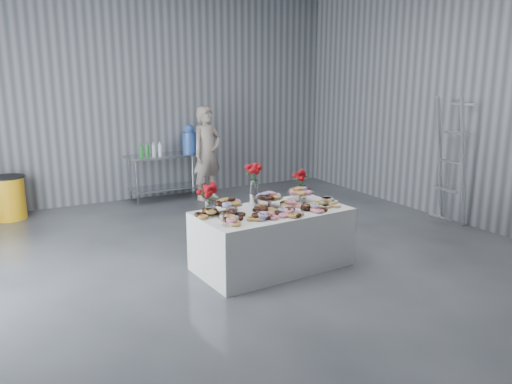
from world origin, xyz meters
The scene contains 17 objects.
ground centered at (0.00, 0.00, 0.00)m, with size 9.00×9.00×0.00m, color #36393E.
room_walls centered at (-0.27, 0.07, 2.64)m, with size 8.04×9.04×4.02m.
display_table centered at (0.26, 0.08, 0.38)m, with size 1.90×1.00×0.75m, color silver.
prep_table centered at (0.23, 4.10, 0.62)m, with size 1.50×0.60×0.90m.
donut_mounds centered at (0.26, 0.03, 0.80)m, with size 1.80×0.80×0.09m, color gold, non-canonical shape.
cake_stand_left centered at (-0.30, 0.19, 0.89)m, with size 0.36×0.36×0.17m.
cake_stand_mid centered at (0.30, 0.23, 0.89)m, with size 0.36×0.36×0.17m.
cake_stand_right centered at (0.80, 0.26, 0.89)m, with size 0.36×0.36×0.17m.
danish_pile centered at (1.02, -0.02, 0.81)m, with size 0.48×0.48×0.11m, color white, non-canonical shape.
bouquet_left centered at (-0.51, 0.28, 1.05)m, with size 0.26×0.26×0.42m.
bouquet_right centered at (0.94, 0.42, 1.05)m, with size 0.26×0.26×0.42m.
bouquet_center centered at (0.19, 0.42, 1.13)m, with size 0.26×0.26×0.57m.
water_jug centered at (0.73, 4.10, 1.15)m, with size 0.28×0.28×0.55m.
drink_bottles centered at (-0.09, 4.00, 1.04)m, with size 0.54×0.08×0.27m, color #268C33, non-canonical shape.
person centered at (0.97, 3.79, 0.91)m, with size 0.66×0.44×1.82m, color #CC8C93.
trash_barrel centered at (-2.56, 4.10, 0.37)m, with size 0.58×0.58×0.74m.
stepladder centered at (3.75, 0.34, 1.04)m, with size 0.24×0.52×2.08m, color silver, non-canonical shape.
Camera 1 is at (-2.81, -5.10, 2.41)m, focal length 35.00 mm.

